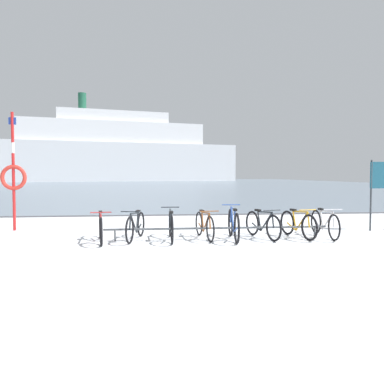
# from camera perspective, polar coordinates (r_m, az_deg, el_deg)

# --- Properties ---
(ground) EXTENTS (80.00, 132.00, 0.08)m
(ground) POSITION_cam_1_polar(r_m,az_deg,el_deg) (58.53, -4.21, 1.09)
(ground) COLOR white
(bike_rack) EXTENTS (5.51, 0.08, 0.31)m
(bike_rack) POSITION_cam_1_polar(r_m,az_deg,el_deg) (9.23, 3.94, -5.55)
(bike_rack) COLOR #4C5156
(bike_rack) RESTS_ON ground
(bicycle_0) EXTENTS (0.46, 1.68, 0.76)m
(bicycle_0) POSITION_cam_1_polar(r_m,az_deg,el_deg) (9.09, -13.73, -5.29)
(bicycle_0) COLOR black
(bicycle_0) RESTS_ON ground
(bicycle_1) EXTENTS (0.52, 1.66, 0.75)m
(bicycle_1) POSITION_cam_1_polar(r_m,az_deg,el_deg) (9.23, -8.58, -5.15)
(bicycle_1) COLOR black
(bicycle_1) RESTS_ON ground
(bicycle_2) EXTENTS (0.46, 1.74, 0.78)m
(bicycle_2) POSITION_cam_1_polar(r_m,az_deg,el_deg) (9.10, -3.22, -5.15)
(bicycle_2) COLOR black
(bicycle_2) RESTS_ON ground
(bicycle_3) EXTENTS (0.46, 1.66, 0.74)m
(bicycle_3) POSITION_cam_1_polar(r_m,az_deg,el_deg) (9.30, 1.89, -5.07)
(bicycle_3) COLOR black
(bicycle_3) RESTS_ON ground
(bicycle_4) EXTENTS (0.46, 1.79, 0.83)m
(bicycle_4) POSITION_cam_1_polar(r_m,az_deg,el_deg) (9.20, 6.33, -4.94)
(bicycle_4) COLOR black
(bicycle_4) RESTS_ON ground
(bicycle_5) EXTENTS (0.58, 1.59, 0.75)m
(bicycle_5) POSITION_cam_1_polar(r_m,az_deg,el_deg) (9.54, 10.69, -4.91)
(bicycle_5) COLOR black
(bicycle_5) RESTS_ON ground
(bicycle_6) EXTENTS (0.51, 1.58, 0.75)m
(bicycle_6) POSITION_cam_1_polar(r_m,az_deg,el_deg) (9.81, 15.81, -4.75)
(bicycle_6) COLOR black
(bicycle_6) RESTS_ON ground
(bicycle_7) EXTENTS (0.46, 1.74, 0.76)m
(bicycle_7) POSITION_cam_1_polar(r_m,az_deg,el_deg) (10.12, 19.52, -4.55)
(bicycle_7) COLOR black
(bicycle_7) RESTS_ON ground
(info_sign) EXTENTS (0.55, 0.12, 2.00)m
(info_sign) POSITION_cam_1_polar(r_m,az_deg,el_deg) (11.83, 26.53, 1.27)
(info_sign) COLOR #33383D
(info_sign) RESTS_ON ground
(rescue_post) EXTENTS (0.72, 0.11, 3.35)m
(rescue_post) POSITION_cam_1_polar(r_m,az_deg,el_deg) (11.74, -25.54, 2.44)
(rescue_post) COLOR red
(rescue_post) RESTS_ON ground
(ferry_ship) EXTENTS (55.92, 21.64, 19.95)m
(ferry_ship) POSITION_cam_1_polar(r_m,az_deg,el_deg) (89.74, -11.26, 5.90)
(ferry_ship) COLOR silver
(ferry_ship) RESTS_ON ground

